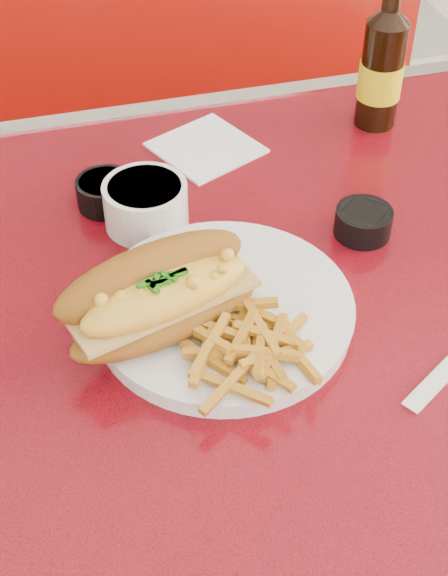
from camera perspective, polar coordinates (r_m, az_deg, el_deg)
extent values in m
cube|color=red|center=(0.84, 6.73, -1.20)|extent=(1.20, 0.80, 0.04)
cube|color=white|center=(1.15, -0.34, 12.41)|extent=(1.22, 0.03, 0.04)
cylinder|color=white|center=(1.14, 5.15, -14.97)|extent=(0.09, 0.09, 0.72)
cube|color=#96110A|center=(1.75, -3.50, 3.74)|extent=(1.20, 0.50, 0.45)
cylinder|color=white|center=(0.79, 0.00, -1.67)|extent=(0.29, 0.29, 0.02)
cylinder|color=white|center=(0.78, 0.00, -1.16)|extent=(0.29, 0.29, 0.00)
ellipsoid|color=#925717|center=(0.75, -4.08, -1.97)|extent=(0.21, 0.12, 0.04)
cube|color=tan|center=(0.74, -4.15, -1.09)|extent=(0.19, 0.10, 0.01)
ellipsoid|color=yellow|center=(0.73, -4.19, -0.48)|extent=(0.18, 0.10, 0.04)
ellipsoid|color=#925717|center=(0.75, -5.19, 0.88)|extent=(0.21, 0.12, 0.08)
cube|color=silver|center=(0.76, 1.60, -2.79)|extent=(0.06, 0.11, 0.00)
cube|color=silver|center=(0.80, -1.93, 0.04)|extent=(0.03, 0.04, 0.00)
cylinder|color=white|center=(0.90, -5.58, 5.90)|extent=(0.12, 0.12, 0.05)
cylinder|color=black|center=(0.88, -5.68, 7.08)|extent=(0.10, 0.10, 0.01)
cylinder|color=black|center=(0.94, -8.42, 6.73)|extent=(0.07, 0.07, 0.03)
cylinder|color=#F69459|center=(0.93, -8.50, 7.39)|extent=(0.06, 0.06, 0.01)
cylinder|color=black|center=(0.90, 9.87, 4.63)|extent=(0.08, 0.08, 0.03)
cylinder|color=#F69459|center=(0.89, 9.97, 5.27)|extent=(0.07, 0.07, 0.01)
cylinder|color=black|center=(1.07, 11.08, 14.64)|extent=(0.06, 0.06, 0.14)
cone|color=black|center=(1.03, 11.72, 18.63)|extent=(0.06, 0.06, 0.03)
cylinder|color=yellow|center=(1.07, 11.04, 14.34)|extent=(0.07, 0.07, 0.05)
cube|color=white|center=(1.03, -1.30, 9.95)|extent=(0.15, 0.15, 0.00)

